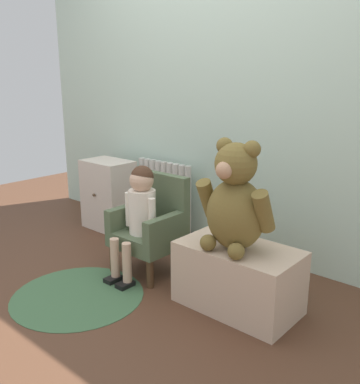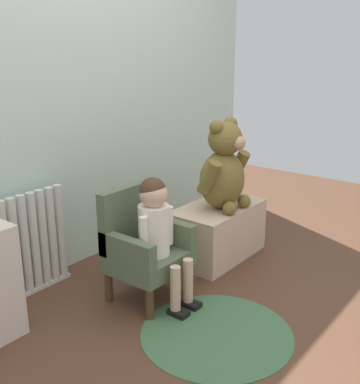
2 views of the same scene
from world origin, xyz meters
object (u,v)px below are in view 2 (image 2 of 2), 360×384
(child_armchair, at_px, (143,245))
(large_teddy_bear, at_px, (224,170))
(child_figure, at_px, (157,224))
(radiator, at_px, (25,246))
(low_bench, at_px, (217,231))
(floor_rug, at_px, (217,333))

(child_armchair, bearing_deg, large_teddy_bear, -6.40)
(child_figure, bearing_deg, radiator, 121.68)
(radiator, distance_m, child_figure, 0.77)
(child_figure, distance_m, large_teddy_bear, 0.70)
(child_figure, distance_m, low_bench, 0.75)
(child_armchair, distance_m, child_figure, 0.19)
(low_bench, relative_size, large_teddy_bear, 1.12)
(child_armchair, height_order, low_bench, child_armchair)
(child_figure, xyz_separation_m, low_bench, (0.69, 0.07, -0.28))
(large_teddy_bear, bearing_deg, radiator, 150.51)
(low_bench, bearing_deg, large_teddy_bear, -101.69)
(radiator, xyz_separation_m, floor_rug, (0.32, -1.08, -0.29))
(large_teddy_bear, distance_m, floor_rug, 1.08)
(child_armchair, bearing_deg, low_bench, -3.05)
(low_bench, relative_size, floor_rug, 0.85)
(low_bench, xyz_separation_m, large_teddy_bear, (-0.01, -0.04, 0.43))
(child_figure, bearing_deg, floor_rug, -99.15)
(child_armchair, height_order, large_teddy_bear, large_teddy_bear)
(child_armchair, relative_size, child_figure, 0.89)
(child_armchair, xyz_separation_m, floor_rug, (-0.07, -0.55, -0.31))
(radiator, height_order, child_armchair, child_armchair)
(radiator, distance_m, child_armchair, 0.66)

